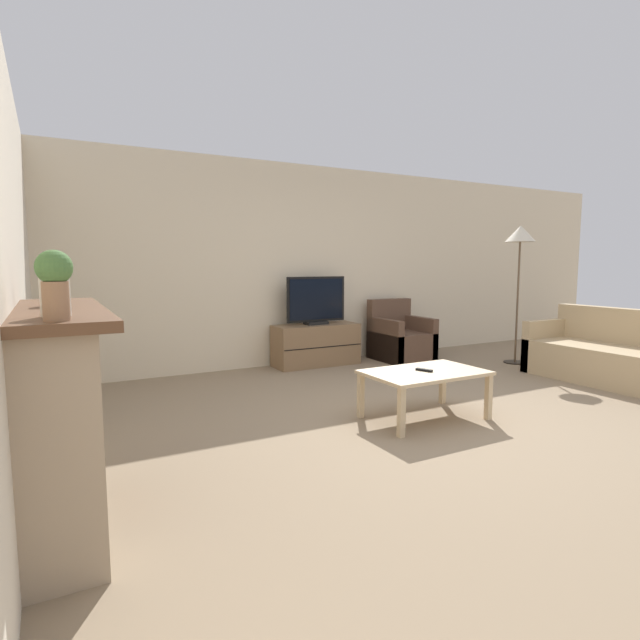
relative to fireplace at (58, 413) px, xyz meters
name	(u,v)px	position (x,y,z in m)	size (l,w,h in m)	color
ground_plane	(450,419)	(3.07, 0.29, -0.58)	(24.00, 24.00, 0.00)	#89755B
wall_back	(301,265)	(3.07, 3.24, 0.77)	(12.00, 0.06, 2.70)	beige
wall_left	(7,268)	(-0.20, 0.29, 0.77)	(0.06, 12.00, 2.70)	beige
fireplace	(58,413)	(0.00, 0.00, 0.00)	(0.45, 1.58, 1.14)	tan
mantel_vase_left	(55,292)	(0.02, -0.47, 0.67)	(0.12, 0.12, 0.24)	beige
mantel_clock	(54,292)	(0.02, 0.16, 0.64)	(0.08, 0.11, 0.15)	brown
potted_plant	(55,280)	(0.02, -0.67, 0.73)	(0.14, 0.14, 0.29)	#936B4C
tv_stand	(316,345)	(3.14, 2.95, -0.30)	(1.17, 0.45, 0.56)	brown
tv	(316,302)	(3.14, 2.95, 0.28)	(0.86, 0.18, 0.64)	black
armchair	(400,340)	(4.40, 2.74, -0.30)	(0.70, 0.76, 0.86)	brown
coffee_table	(425,376)	(2.88, 0.42, -0.20)	(1.04, 0.66, 0.43)	#CCB289
remote	(424,370)	(2.86, 0.41, -0.14)	(0.10, 0.15, 0.02)	black
couch	(622,359)	(5.72, 0.34, -0.30)	(0.85, 2.00, 0.84)	tan
floor_lamp	(520,241)	(5.64, 1.76, 1.10)	(0.40, 0.40, 1.89)	black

